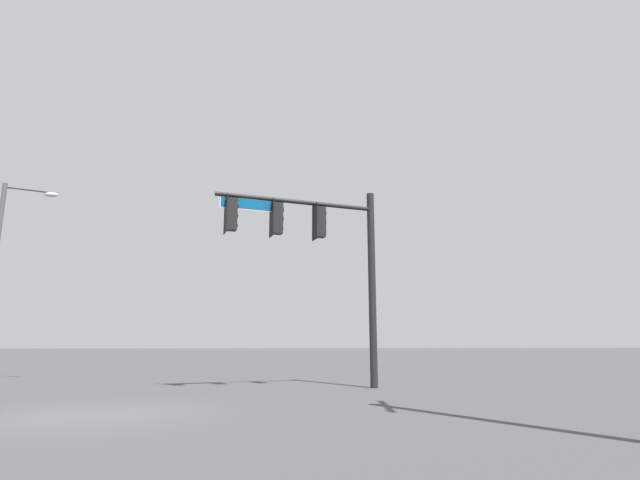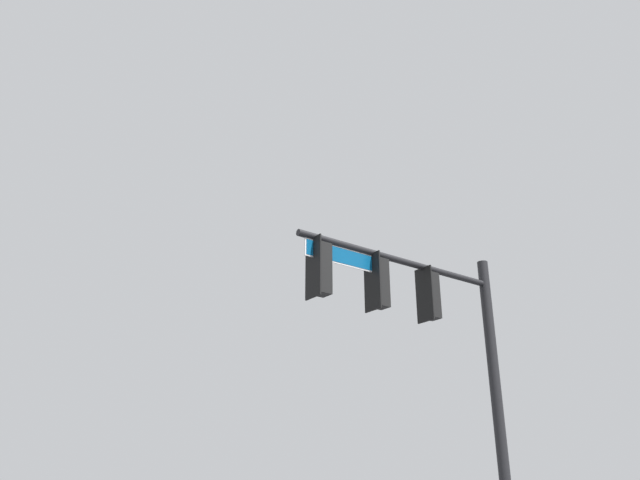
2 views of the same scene
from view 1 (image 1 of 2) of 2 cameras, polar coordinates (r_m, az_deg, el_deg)
name	(u,v)px [view 1 (image 1 of 2)]	position (r m, az deg, el deg)	size (l,w,h in m)	color
ground_plane	(90,415)	(12.26, -24.83, -17.74)	(400.00, 400.00, 0.00)	#474749
signal_pole_near	(321,247)	(17.62, 0.13, -0.82)	(5.80, 1.42, 7.02)	black
street_lamp	(1,265)	(23.12, -32.68, -2.46)	(1.95, 0.74, 7.83)	#4C4C51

